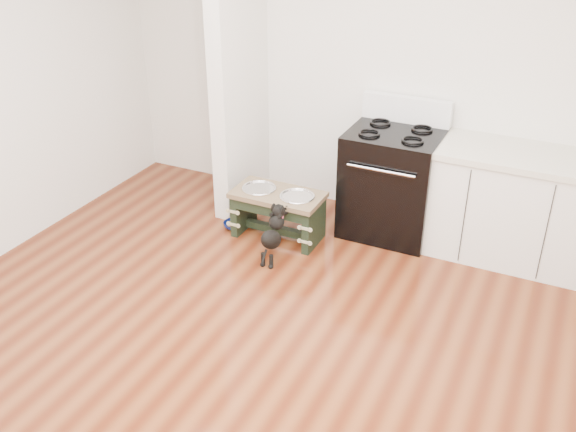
% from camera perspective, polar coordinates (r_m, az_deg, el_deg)
% --- Properties ---
extents(ground, '(5.00, 5.00, 0.00)m').
position_cam_1_polar(ground, '(4.19, -3.91, -13.77)').
color(ground, '#4D1D0D').
rests_on(ground, ground).
extents(room_shell, '(5.00, 5.00, 5.00)m').
position_cam_1_polar(room_shell, '(3.33, -4.82, 7.39)').
color(room_shell, silver).
rests_on(room_shell, ground).
extents(partition_wall, '(0.15, 0.80, 2.70)m').
position_cam_1_polar(partition_wall, '(5.70, -4.40, 13.51)').
color(partition_wall, silver).
rests_on(partition_wall, ground).
extents(oven_range, '(0.76, 0.69, 1.14)m').
position_cam_1_polar(oven_range, '(5.53, 9.21, 3.08)').
color(oven_range, black).
rests_on(oven_range, ground).
extents(cabinet_run, '(1.24, 0.64, 0.91)m').
position_cam_1_polar(cabinet_run, '(5.40, 19.19, 0.86)').
color(cabinet_run, silver).
rests_on(cabinet_run, ground).
extents(dog_feeder, '(0.77, 0.41, 0.44)m').
position_cam_1_polar(dog_feeder, '(5.44, -0.93, 0.91)').
color(dog_feeder, black).
rests_on(dog_feeder, ground).
extents(puppy, '(0.13, 0.39, 0.47)m').
position_cam_1_polar(puppy, '(5.13, -1.32, -1.47)').
color(puppy, black).
rests_on(puppy, ground).
extents(floor_bowl, '(0.22, 0.22, 0.06)m').
position_cam_1_polar(floor_bowl, '(5.72, -4.86, -0.79)').
color(floor_bowl, navy).
rests_on(floor_bowl, ground).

